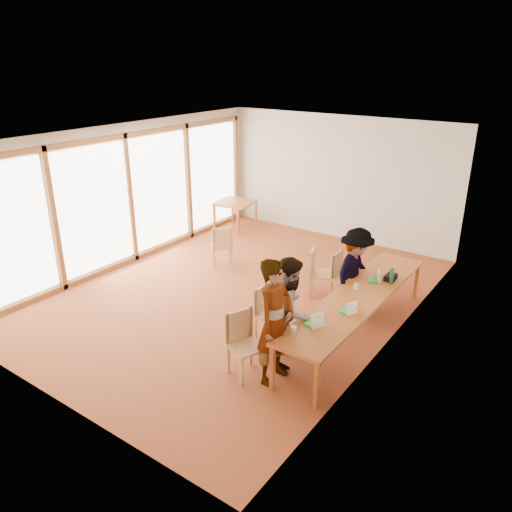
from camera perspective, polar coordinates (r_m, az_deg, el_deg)
The scene contains 25 objects.
ground at distance 9.71m, azimuth -1.80°, elevation -4.24°, with size 8.00×8.00×0.00m, color brown.
wall_back at distance 12.45m, azimuth 9.36°, elevation 8.78°, with size 6.00×0.10×3.00m, color beige.
wall_front at distance 6.64m, azimuth -23.21°, elevation -4.80°, with size 6.00×0.10×3.00m, color beige.
wall_right at distance 7.81m, azimuth 15.96°, elevation 0.17°, with size 0.10×8.00×3.00m, color beige.
window_wall at distance 11.11m, azimuth -14.29°, elevation 6.79°, with size 0.10×8.00×3.00m, color white.
ceiling at distance 8.80m, azimuth -2.03°, elevation 13.69°, with size 6.00×8.00×0.04m, color white.
communal_table at distance 8.11m, azimuth 11.54°, elevation -4.76°, with size 0.80×4.00×0.75m.
side_table at distance 13.05m, azimuth -2.40°, elevation 5.90°, with size 0.90×0.90×0.75m.
chair_near at distance 7.17m, azimuth -1.57°, elevation -9.12°, with size 0.58×0.58×0.51m.
chair_mid at distance 8.03m, azimuth 1.15°, elevation -5.84°, with size 0.42×0.42×0.47m.
chair_far at distance 9.48m, azimuth 7.01°, elevation -1.28°, with size 0.56×0.56×0.50m.
chair_empty at distance 9.37m, azimuth 9.62°, elevation -1.75°, with size 0.43×0.43×0.49m.
chair_spare at distance 10.70m, azimuth -3.88°, elevation 1.59°, with size 0.61×0.61×0.49m.
person_near at distance 6.86m, azimuth 2.20°, elevation -7.52°, with size 0.67×0.44×1.83m, color gray.
person_mid at distance 7.37m, azimuth 3.98°, elevation -6.14°, with size 0.80×0.62×1.65m, color gray.
person_far at distance 8.75m, azimuth 11.28°, elevation -1.92°, with size 1.04×0.60×1.61m, color gray.
laptop_near at distance 7.12m, azimuth 6.81°, elevation -7.51°, with size 0.28×0.30×0.20m.
laptop_mid at distance 7.52m, azimuth 10.68°, elevation -6.06°, with size 0.26×0.28×0.19m.
laptop_far at distance 8.64m, azimuth 13.62°, elevation -2.47°, with size 0.26×0.27×0.20m.
yellow_mug at distance 7.58m, azimuth 11.27°, elevation -5.91°, with size 0.12×0.12×0.10m, color #FF9E14.
green_bottle at distance 8.57m, azimuth 15.24°, elevation -2.22°, with size 0.07×0.07×0.28m, color #1B612D.
clear_glass at distance 8.28m, azimuth 11.36°, elevation -3.44°, with size 0.07×0.07×0.09m, color silver.
condiment_cup at distance 6.99m, azimuth 4.35°, elevation -8.27°, with size 0.08×0.08×0.06m, color white.
pink_phone at distance 8.70m, azimuth 13.79°, elevation -2.63°, with size 0.05×0.10×0.01m, color #C8477D.
black_pouch at distance 8.75m, azimuth 15.13°, elevation -2.37°, with size 0.16×0.26×0.09m, color black.
Camera 1 is at (5.26, -6.93, 4.30)m, focal length 35.00 mm.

